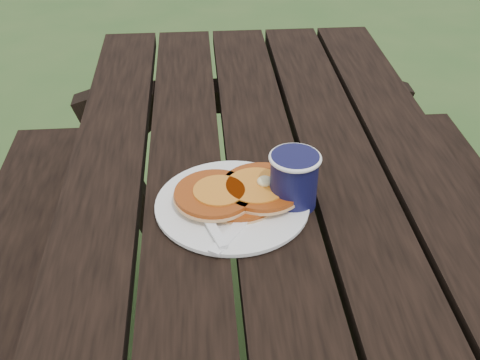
{
  "coord_description": "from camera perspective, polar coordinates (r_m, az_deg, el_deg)",
  "views": [
    {
      "loc": [
        -0.12,
        -0.76,
        1.38
      ],
      "look_at": [
        -0.06,
        0.08,
        0.8
      ],
      "focal_mm": 45.0,
      "sensor_mm": 36.0,
      "label": 1
    }
  ],
  "objects": [
    {
      "name": "plate",
      "position": [
        1.04,
        -0.75,
        -2.43
      ],
      "size": [
        0.33,
        0.33,
        0.01
      ],
      "primitive_type": "cylinder",
      "rotation": [
        0.0,
        0.0,
        0.37
      ],
      "color": "white",
      "rests_on": "picnic_table"
    },
    {
      "name": "coffee_cup",
      "position": [
        1.02,
        5.15,
        0.29
      ],
      "size": [
        0.09,
        0.09,
        0.1
      ],
      "rotation": [
        0.0,
        0.0,
        0.36
      ],
      "color": "#101139",
      "rests_on": "picnic_table"
    },
    {
      "name": "knife",
      "position": [
        0.99,
        0.21,
        -3.97
      ],
      "size": [
        0.12,
        0.16,
        0.0
      ],
      "primitive_type": "cube",
      "rotation": [
        0.0,
        0.0,
        -0.6
      ],
      "color": "white",
      "rests_on": "plate"
    },
    {
      "name": "fork",
      "position": [
        0.97,
        -2.7,
        -4.39
      ],
      "size": [
        0.08,
        0.16,
        0.01
      ],
      "primitive_type": null,
      "rotation": [
        0.0,
        0.0,
        0.32
      ],
      "color": "white",
      "rests_on": "plate"
    },
    {
      "name": "pancake_stack",
      "position": [
        1.04,
        0.0,
        -1.17
      ],
      "size": [
        0.22,
        0.15,
        0.04
      ],
      "rotation": [
        0.0,
        0.0,
        0.43
      ],
      "color": "#A24312",
      "rests_on": "plate"
    }
  ]
}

